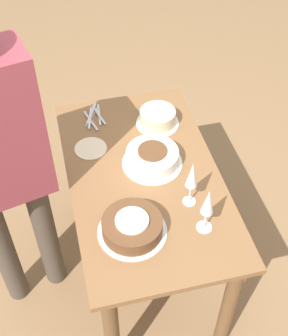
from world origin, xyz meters
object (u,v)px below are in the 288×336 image
Objects in this scene: cake_front_chocolate at (132,227)px; wine_glass_near at (208,203)px; wine_glass_far at (192,176)px; cake_back_decorated at (158,118)px; cake_center_white at (152,157)px.

wine_glass_near reaches higher than cake_front_chocolate.
wine_glass_near is 0.15m from wine_glass_far.
cake_back_decorated is (-0.64, 0.28, 0.00)m from cake_front_chocolate.
wine_glass_far is at bearing 109.60° from cake_front_chocolate.
cake_center_white reaches higher than cake_back_decorated.
wine_glass_near is at bearing 80.56° from cake_front_chocolate.
cake_front_chocolate is at bearing -99.44° from wine_glass_near.
cake_back_decorated is 0.94× the size of wine_glass_near.
cake_back_decorated is 0.92× the size of wine_glass_far.
wine_glass_near reaches higher than cake_center_white.
wine_glass_far reaches higher than cake_front_chocolate.
cake_back_decorated is 0.56m from wine_glass_far.
cake_center_white is 0.31m from wine_glass_far.
wine_glass_far is at bearing -172.71° from wine_glass_near.
cake_front_chocolate is 1.31× the size of cake_back_decorated.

